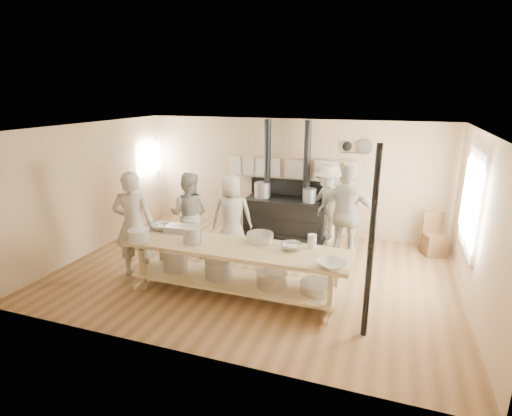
# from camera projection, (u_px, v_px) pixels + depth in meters

# --- Properties ---
(ground) EXTENTS (7.00, 7.00, 0.00)m
(ground) POSITION_uv_depth(u_px,v_px,m) (255.00, 272.00, 7.31)
(ground) COLOR brown
(ground) RESTS_ON ground
(room_shell) EXTENTS (7.00, 7.00, 7.00)m
(room_shell) POSITION_uv_depth(u_px,v_px,m) (255.00, 186.00, 6.85)
(room_shell) COLOR tan
(room_shell) RESTS_ON ground
(window_right) EXTENTS (0.09, 1.50, 1.65)m
(window_right) POSITION_uv_depth(u_px,v_px,m) (473.00, 202.00, 6.34)
(window_right) COLOR beige
(window_right) RESTS_ON ground
(left_opening) EXTENTS (0.00, 0.90, 0.90)m
(left_opening) POSITION_uv_depth(u_px,v_px,m) (149.00, 159.00, 9.76)
(left_opening) COLOR white
(left_opening) RESTS_ON ground
(stove) EXTENTS (1.90, 0.75, 2.60)m
(stove) POSITION_uv_depth(u_px,v_px,m) (285.00, 213.00, 9.08)
(stove) COLOR black
(stove) RESTS_ON ground
(towel_rail) EXTENTS (3.00, 0.04, 0.47)m
(towel_rail) POSITION_uv_depth(u_px,v_px,m) (290.00, 166.00, 9.05)
(towel_rail) COLOR tan
(towel_rail) RESTS_ON ground
(back_wall_shelf) EXTENTS (0.63, 0.14, 0.32)m
(back_wall_shelf) POSITION_uv_depth(u_px,v_px,m) (357.00, 149.00, 8.49)
(back_wall_shelf) COLOR tan
(back_wall_shelf) RESTS_ON ground
(prep_table) EXTENTS (3.60, 0.90, 0.85)m
(prep_table) POSITION_uv_depth(u_px,v_px,m) (235.00, 265.00, 6.35)
(prep_table) COLOR tan
(prep_table) RESTS_ON ground
(support_post) EXTENTS (0.08, 0.08, 2.60)m
(support_post) POSITION_uv_depth(u_px,v_px,m) (371.00, 246.00, 5.07)
(support_post) COLOR black
(support_post) RESTS_ON ground
(cook_far_left) EXTENTS (0.82, 0.69, 1.90)m
(cook_far_left) POSITION_uv_depth(u_px,v_px,m) (134.00, 224.00, 6.96)
(cook_far_left) COLOR #ACA899
(cook_far_left) RESTS_ON ground
(cook_left) EXTENTS (0.90, 0.75, 1.69)m
(cook_left) POSITION_uv_depth(u_px,v_px,m) (189.00, 214.00, 7.87)
(cook_left) COLOR #ACA899
(cook_left) RESTS_ON ground
(cook_center) EXTENTS (0.93, 0.76, 1.64)m
(cook_center) POSITION_uv_depth(u_px,v_px,m) (232.00, 216.00, 7.89)
(cook_center) COLOR #ACA899
(cook_center) RESTS_ON ground
(cook_right) EXTENTS (1.15, 0.53, 1.92)m
(cook_right) POSITION_uv_depth(u_px,v_px,m) (347.00, 215.00, 7.45)
(cook_right) COLOR #ACA899
(cook_right) RESTS_ON ground
(cook_by_window) EXTENTS (1.29, 1.15, 1.74)m
(cook_by_window) POSITION_uv_depth(u_px,v_px,m) (327.00, 204.00, 8.53)
(cook_by_window) COLOR #ACA899
(cook_by_window) RESTS_ON ground
(chair) EXTENTS (0.51, 0.51, 0.86)m
(chair) POSITION_uv_depth(u_px,v_px,m) (434.00, 243.00, 8.03)
(chair) COLOR #523A20
(chair) RESTS_ON ground
(bowl_white_a) EXTENTS (0.46, 0.46, 0.09)m
(bowl_white_a) POSITION_uv_depth(u_px,v_px,m) (161.00, 227.00, 7.03)
(bowl_white_a) COLOR silver
(bowl_white_a) RESTS_ON prep_table
(bowl_steel_a) EXTENTS (0.37, 0.37, 0.09)m
(bowl_steel_a) POSITION_uv_depth(u_px,v_px,m) (163.00, 227.00, 7.02)
(bowl_steel_a) COLOR silver
(bowl_steel_a) RESTS_ON prep_table
(bowl_white_b) EXTENTS (0.56, 0.56, 0.10)m
(bowl_white_b) POSITION_uv_depth(u_px,v_px,m) (332.00, 265.00, 5.48)
(bowl_white_b) COLOR silver
(bowl_white_b) RESTS_ON prep_table
(bowl_steel_b) EXTENTS (0.42, 0.42, 0.10)m
(bowl_steel_b) POSITION_uv_depth(u_px,v_px,m) (291.00, 246.00, 6.12)
(bowl_steel_b) COLOR silver
(bowl_steel_b) RESTS_ON prep_table
(roasting_pan) EXTENTS (0.48, 0.33, 0.10)m
(roasting_pan) POSITION_uv_depth(u_px,v_px,m) (179.00, 228.00, 6.91)
(roasting_pan) COLOR #B2B2B7
(roasting_pan) RESTS_ON prep_table
(mixing_bowl_large) EXTENTS (0.47, 0.47, 0.14)m
(mixing_bowl_large) POSITION_uv_depth(u_px,v_px,m) (260.00, 237.00, 6.44)
(mixing_bowl_large) COLOR silver
(mixing_bowl_large) RESTS_ON prep_table
(bucket_galv) EXTENTS (0.35, 0.35, 0.26)m
(bucket_galv) POSITION_uv_depth(u_px,v_px,m) (192.00, 235.00, 6.37)
(bucket_galv) COLOR gray
(bucket_galv) RESTS_ON prep_table
(deep_bowl_enamel) EXTENTS (0.43, 0.43, 0.21)m
(deep_bowl_enamel) POSITION_uv_depth(u_px,v_px,m) (138.00, 236.00, 6.42)
(deep_bowl_enamel) COLOR silver
(deep_bowl_enamel) RESTS_ON prep_table
(pitcher) EXTENTS (0.15, 0.15, 0.22)m
(pitcher) POSITION_uv_depth(u_px,v_px,m) (312.00, 241.00, 6.16)
(pitcher) COLOR silver
(pitcher) RESTS_ON prep_table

